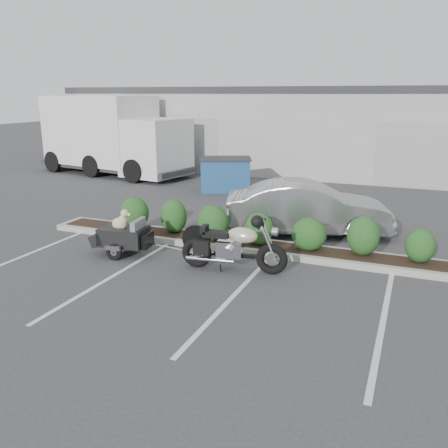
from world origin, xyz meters
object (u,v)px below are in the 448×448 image
at_px(motorcycle, 233,247).
at_px(sedan, 308,208).
at_px(pet_trailer, 123,235).
at_px(delivery_truck, 113,137).
at_px(dumpster, 225,174).

bearing_deg(motorcycle, sedan, 68.25).
relative_size(motorcycle, pet_trailer, 1.24).
bearing_deg(delivery_truck, sedan, -20.28).
bearing_deg(dumpster, motorcycle, -89.69).
height_order(sedan, dumpster, sedan).
xyz_separation_m(motorcycle, sedan, (0.86, 3.34, 0.18)).
bearing_deg(dumpster, pet_trailer, -108.18).
relative_size(dumpster, delivery_truck, 0.29).
bearing_deg(pet_trailer, dumpster, 87.40).
xyz_separation_m(pet_trailer, sedan, (3.64, 3.32, 0.25)).
distance_m(motorcycle, sedan, 3.46).
distance_m(dumpster, delivery_truck, 6.71).
bearing_deg(delivery_truck, motorcycle, -34.04).
bearing_deg(dumpster, sedan, -70.40).
height_order(pet_trailer, sedan, sedan).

